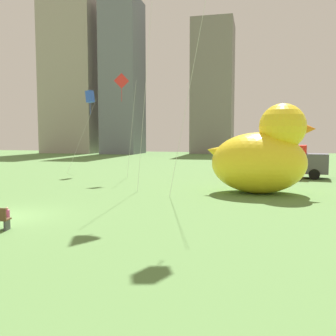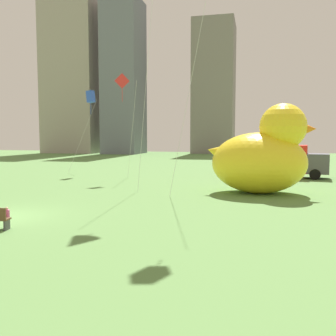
% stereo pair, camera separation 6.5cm
% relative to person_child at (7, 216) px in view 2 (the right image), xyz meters
% --- Properties ---
extents(ground_plane, '(140.00, 140.00, 0.00)m').
position_rel_person_child_xyz_m(ground_plane, '(-1.46, 1.61, -0.46)').
color(ground_plane, '#5A8544').
extents(person_child, '(0.20, 0.20, 0.83)m').
position_rel_person_child_xyz_m(person_child, '(0.00, 0.00, 0.00)').
color(person_child, silver).
rests_on(person_child, ground).
extents(giant_inflatable_duck, '(6.84, 4.39, 5.67)m').
position_rel_person_child_xyz_m(giant_inflatable_duck, '(10.00, 11.56, 1.95)').
color(giant_inflatable_duck, yellow).
rests_on(giant_inflatable_duck, ground).
extents(box_truck, '(6.61, 3.22, 2.85)m').
position_rel_person_child_xyz_m(box_truck, '(12.32, 21.49, 0.99)').
color(box_truck, red).
rests_on(box_truck, ground).
extents(city_skyline, '(40.12, 16.34, 35.97)m').
position_rel_person_child_xyz_m(city_skyline, '(-17.30, 63.71, 15.70)').
color(city_skyline, '#9E938C').
rests_on(city_skyline, ground).
extents(kite_blue, '(2.79, 2.79, 8.01)m').
position_rel_person_child_xyz_m(kite_blue, '(-6.02, 20.73, 6.93)').
color(kite_blue, silver).
rests_on(kite_blue, ground).
extents(kite_red, '(1.86, 1.62, 8.86)m').
position_rel_person_child_xyz_m(kite_red, '(-1.36, 17.02, 7.47)').
color(kite_red, silver).
rests_on(kite_red, ground).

